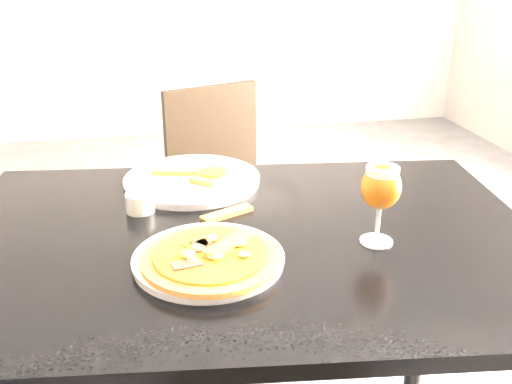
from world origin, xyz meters
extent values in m
cube|color=black|center=(0.23, -0.19, 0.73)|extent=(1.29, 0.95, 0.03)
cylinder|color=black|center=(-0.26, 0.22, 0.36)|extent=(0.05, 0.05, 0.72)
cylinder|color=black|center=(0.81, 0.08, 0.36)|extent=(0.05, 0.05, 0.72)
cube|color=black|center=(0.35, 0.65, 0.41)|extent=(0.49, 0.49, 0.04)
cylinder|color=black|center=(0.25, 0.45, 0.20)|extent=(0.03, 0.03, 0.39)
cylinder|color=black|center=(0.55, 0.55, 0.20)|extent=(0.03, 0.03, 0.39)
cylinder|color=black|center=(0.15, 0.74, 0.20)|extent=(0.03, 0.03, 0.39)
cylinder|color=black|center=(0.45, 0.84, 0.20)|extent=(0.03, 0.03, 0.39)
cube|color=black|center=(0.29, 0.81, 0.64)|extent=(0.35, 0.15, 0.38)
cylinder|color=silver|center=(0.15, -0.29, 0.76)|extent=(0.32, 0.32, 0.01)
cylinder|color=brown|center=(0.15, -0.31, 0.77)|extent=(0.25, 0.25, 0.01)
cylinder|color=#B8400F|center=(0.15, -0.31, 0.78)|extent=(0.21, 0.21, 0.01)
cube|color=#47271E|center=(0.18, -0.31, 0.78)|extent=(0.05, 0.03, 0.00)
cube|color=#47271E|center=(0.15, -0.26, 0.78)|extent=(0.03, 0.05, 0.00)
cube|color=#47271E|center=(0.09, -0.31, 0.78)|extent=(0.05, 0.03, 0.00)
cube|color=#47271E|center=(0.15, -0.33, 0.78)|extent=(0.03, 0.05, 0.00)
ellipsoid|color=#EBE64C|center=(0.16, -0.30, 0.78)|extent=(0.02, 0.02, 0.01)
ellipsoid|color=#EBE64C|center=(0.17, -0.25, 0.78)|extent=(0.02, 0.02, 0.01)
ellipsoid|color=#EBE64C|center=(0.14, -0.29, 0.78)|extent=(0.02, 0.02, 0.01)
ellipsoid|color=#EBE64C|center=(0.09, -0.29, 0.78)|extent=(0.02, 0.02, 0.01)
ellipsoid|color=#EBE64C|center=(0.13, -0.31, 0.78)|extent=(0.02, 0.02, 0.01)
ellipsoid|color=#EBE64C|center=(0.13, -0.37, 0.78)|extent=(0.02, 0.02, 0.01)
ellipsoid|color=#EBE64C|center=(0.16, -0.32, 0.78)|extent=(0.02, 0.02, 0.01)
ellipsoid|color=#EBE64C|center=(0.21, -0.32, 0.78)|extent=(0.02, 0.02, 0.01)
cube|color=#144E0D|center=(0.15, -0.29, 0.78)|extent=(0.01, 0.02, 0.00)
cube|color=#144E0D|center=(0.14, -0.27, 0.78)|extent=(0.01, 0.02, 0.00)
cube|color=#144E0D|center=(0.09, -0.27, 0.78)|extent=(0.02, 0.01, 0.00)
cube|color=#144E0D|center=(0.12, -0.31, 0.78)|extent=(0.02, 0.01, 0.00)
cube|color=#144E0D|center=(0.11, -0.35, 0.78)|extent=(0.01, 0.01, 0.00)
cube|color=#144E0D|center=(0.15, -0.32, 0.78)|extent=(0.00, 0.02, 0.00)
cube|color=#144E0D|center=(0.17, -0.34, 0.78)|extent=(0.01, 0.01, 0.00)
cube|color=#144E0D|center=(0.22, -0.32, 0.78)|extent=(0.02, 0.01, 0.00)
cube|color=#144E0D|center=(0.17, -0.29, 0.78)|extent=(0.02, 0.01, 0.00)
cube|color=brown|center=(0.17, -0.27, 0.79)|extent=(0.10, 0.10, 0.01)
cylinder|color=silver|center=(0.16, 0.11, 0.76)|extent=(0.34, 0.34, 0.02)
cube|color=brown|center=(0.13, 0.13, 0.77)|extent=(0.14, 0.06, 0.01)
cube|color=brown|center=(0.21, 0.09, 0.77)|extent=(0.12, 0.13, 0.01)
cylinder|color=#B8400F|center=(0.21, 0.09, 0.78)|extent=(0.06, 0.06, 0.00)
cube|color=brown|center=(0.21, -0.09, 0.75)|extent=(0.12, 0.07, 0.01)
cylinder|color=beige|center=(0.03, -0.03, 0.77)|extent=(0.06, 0.06, 0.04)
cylinder|color=yellow|center=(0.03, -0.03, 0.79)|extent=(0.05, 0.05, 0.01)
cylinder|color=silver|center=(0.48, -0.27, 0.75)|extent=(0.06, 0.06, 0.00)
cylinder|color=silver|center=(0.48, -0.27, 0.79)|extent=(0.01, 0.01, 0.07)
ellipsoid|color=#8D460D|center=(0.48, -0.27, 0.87)|extent=(0.08, 0.08, 0.09)
cylinder|color=silver|center=(0.48, -0.27, 0.90)|extent=(0.06, 0.06, 0.01)
camera|label=1|loc=(0.05, -1.20, 1.28)|focal=40.00mm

